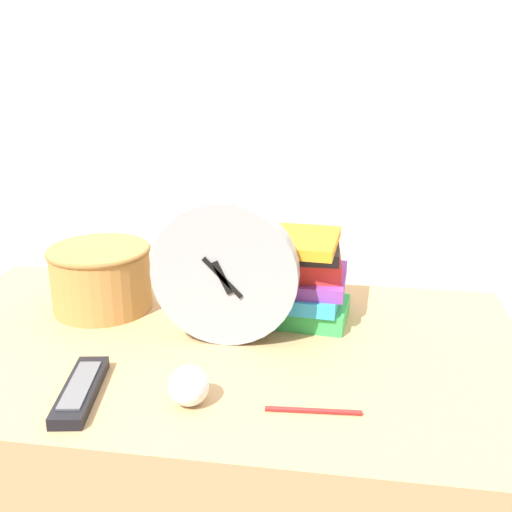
{
  "coord_description": "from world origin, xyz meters",
  "views": [
    {
      "loc": [
        0.24,
        -0.66,
        1.26
      ],
      "look_at": [
        0.08,
        0.42,
        0.88
      ],
      "focal_mm": 42.0,
      "sensor_mm": 36.0,
      "label": 1
    }
  ],
  "objects_px": {
    "basket": "(101,276)",
    "crumpled_paper_ball": "(189,386)",
    "pen": "(313,411)",
    "book_stack": "(287,276)",
    "tv_remote": "(81,390)",
    "desk_clock": "(225,274)"
  },
  "relations": [
    {
      "from": "pen",
      "to": "tv_remote",
      "type": "bearing_deg",
      "value": -178.47
    },
    {
      "from": "desk_clock",
      "to": "book_stack",
      "type": "distance_m",
      "value": 0.17
    },
    {
      "from": "basket",
      "to": "crumpled_paper_ball",
      "type": "distance_m",
      "value": 0.43
    },
    {
      "from": "crumpled_paper_ball",
      "to": "pen",
      "type": "bearing_deg",
      "value": 1.15
    },
    {
      "from": "desk_clock",
      "to": "tv_remote",
      "type": "height_order",
      "value": "desk_clock"
    },
    {
      "from": "book_stack",
      "to": "tv_remote",
      "type": "distance_m",
      "value": 0.47
    },
    {
      "from": "tv_remote",
      "to": "crumpled_paper_ball",
      "type": "distance_m",
      "value": 0.18
    },
    {
      "from": "desk_clock",
      "to": "book_stack",
      "type": "bearing_deg",
      "value": 52.2
    },
    {
      "from": "desk_clock",
      "to": "book_stack",
      "type": "relative_size",
      "value": 1.05
    },
    {
      "from": "crumpled_paper_ball",
      "to": "pen",
      "type": "xyz_separation_m",
      "value": [
        0.19,
        0.0,
        -0.03
      ]
    },
    {
      "from": "desk_clock",
      "to": "pen",
      "type": "distance_m",
      "value": 0.31
    },
    {
      "from": "basket",
      "to": "desk_clock",
      "type": "bearing_deg",
      "value": -21.02
    },
    {
      "from": "desk_clock",
      "to": "basket",
      "type": "distance_m",
      "value": 0.32
    },
    {
      "from": "tv_remote",
      "to": "desk_clock",
      "type": "bearing_deg",
      "value": 49.28
    },
    {
      "from": "desk_clock",
      "to": "basket",
      "type": "height_order",
      "value": "desk_clock"
    },
    {
      "from": "book_stack",
      "to": "tv_remote",
      "type": "bearing_deg",
      "value": -129.67
    },
    {
      "from": "crumpled_paper_ball",
      "to": "basket",
      "type": "bearing_deg",
      "value": 130.08
    },
    {
      "from": "book_stack",
      "to": "crumpled_paper_ball",
      "type": "bearing_deg",
      "value": -108.41
    },
    {
      "from": "book_stack",
      "to": "crumpled_paper_ball",
      "type": "relative_size",
      "value": 4.07
    },
    {
      "from": "desk_clock",
      "to": "basket",
      "type": "relative_size",
      "value": 1.27
    },
    {
      "from": "desk_clock",
      "to": "crumpled_paper_ball",
      "type": "xyz_separation_m",
      "value": [
        -0.01,
        -0.22,
        -0.11
      ]
    },
    {
      "from": "basket",
      "to": "crumpled_paper_ball",
      "type": "relative_size",
      "value": 3.35
    }
  ]
}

